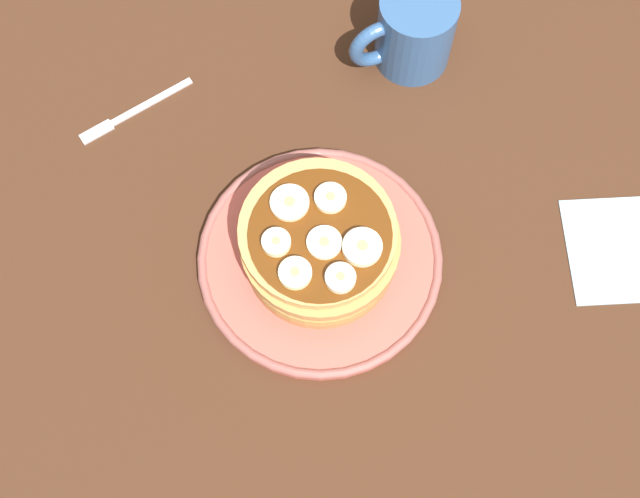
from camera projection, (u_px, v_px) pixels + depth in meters
The scene contains 13 objects.
ground_plane at pixel (320, 267), 81.87cm from camera, with size 140.00×140.00×3.00cm, color #422616.
plate at pixel (320, 259), 79.66cm from camera, with size 23.53×23.53×1.62cm.
pancake_stack at pixel (320, 245), 76.50cm from camera, with size 15.48×15.36×5.92cm.
banana_slice_0 at pixel (323, 243), 73.20cm from camera, with size 3.17×3.17×0.70cm.
banana_slice_1 at pixel (343, 277), 71.90cm from camera, with size 2.73×2.73×1.01cm.
banana_slice_2 at pixel (330, 198), 74.68cm from camera, with size 2.94×2.94×0.86cm.
banana_slice_3 at pixel (290, 203), 74.57cm from camera, with size 3.57×3.57×0.74cm.
banana_slice_4 at pixel (276, 243), 73.05cm from camera, with size 2.61×2.61×1.02cm.
banana_slice_5 at pixel (362, 247), 72.89cm from camera, with size 3.55×3.55×1.02cm.
banana_slice_6 at pixel (295, 273), 72.06cm from camera, with size 2.95×2.95×0.94cm.
coffee_mug at pixel (412, 31), 84.73cm from camera, with size 11.36×8.00×8.69cm.
napkin at pixel (623, 249), 80.80cm from camera, with size 11.00×11.00×0.30cm, color #99B2BF.
fork at pixel (130, 113), 86.12cm from camera, with size 12.95×3.43×0.50cm.
Camera 1 is at (10.62, 25.56, 75.57)cm, focal length 46.63 mm.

